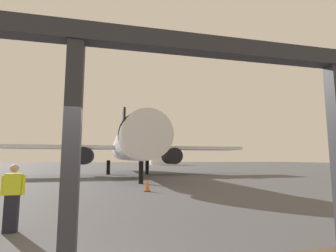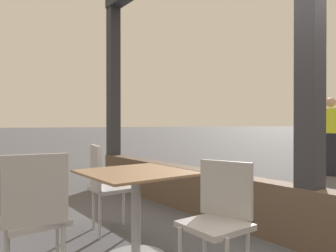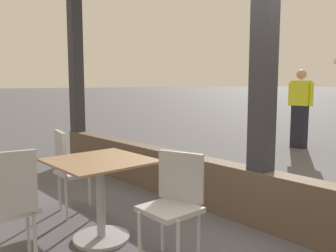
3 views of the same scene
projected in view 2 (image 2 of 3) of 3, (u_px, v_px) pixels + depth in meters
name	position (u px, v px, depth m)	size (l,w,h in m)	color
window_frame	(310.00, 105.00, 2.88)	(8.00, 0.24, 3.59)	brown
dining_table	(136.00, 207.00, 2.68)	(0.83, 0.83, 0.75)	#8C6B4C
cafe_chair_window_left	(105.00, 181.00, 3.36)	(0.46, 0.46, 0.93)	#B2B2B7
cafe_chair_window_right	(35.00, 211.00, 2.11)	(0.45, 0.45, 0.96)	#B2B2B7
cafe_chair_aisle_left	(220.00, 212.00, 2.23)	(0.48, 0.48, 0.88)	#B2B2B7
ground_crew_worker	(331.00, 135.00, 7.10)	(0.57, 0.22, 1.74)	black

